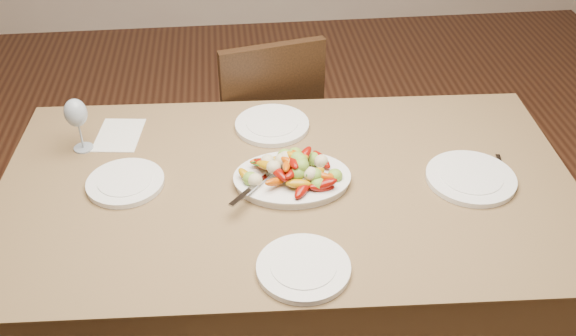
# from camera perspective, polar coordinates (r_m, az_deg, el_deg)

# --- Properties ---
(dining_table) EXTENTS (1.89, 1.13, 0.76)m
(dining_table) POSITION_cam_1_polar(r_m,az_deg,el_deg) (2.29, 0.00, -8.87)
(dining_table) COLOR brown
(dining_table) RESTS_ON ground
(chair_far) EXTENTS (0.50, 0.50, 0.95)m
(chair_far) POSITION_cam_1_polar(r_m,az_deg,el_deg) (2.84, -2.42, 3.81)
(chair_far) COLOR black
(chair_far) RESTS_ON ground
(serving_platter) EXTENTS (0.37, 0.28, 0.02)m
(serving_platter) POSITION_cam_1_polar(r_m,az_deg,el_deg) (2.04, 0.37, -1.08)
(serving_platter) COLOR white
(serving_platter) RESTS_ON dining_table
(roasted_vegetables) EXTENTS (0.30, 0.21, 0.09)m
(roasted_vegetables) POSITION_cam_1_polar(r_m,az_deg,el_deg) (2.00, 0.38, 0.21)
(roasted_vegetables) COLOR #770A04
(roasted_vegetables) RESTS_ON serving_platter
(serving_spoon) EXTENTS (0.26, 0.21, 0.03)m
(serving_spoon) POSITION_cam_1_polar(r_m,az_deg,el_deg) (1.98, -1.44, -0.96)
(serving_spoon) COLOR #9EA0A8
(serving_spoon) RESTS_ON serving_platter
(plate_left) EXTENTS (0.24, 0.24, 0.02)m
(plate_left) POSITION_cam_1_polar(r_m,az_deg,el_deg) (2.09, -14.25, -1.29)
(plate_left) COLOR white
(plate_left) RESTS_ON dining_table
(plate_right) EXTENTS (0.28, 0.28, 0.02)m
(plate_right) POSITION_cam_1_polar(r_m,az_deg,el_deg) (2.13, 15.93, -0.88)
(plate_right) COLOR white
(plate_right) RESTS_ON dining_table
(plate_far) EXTENTS (0.27, 0.27, 0.02)m
(plate_far) POSITION_cam_1_polar(r_m,az_deg,el_deg) (2.30, -1.42, 3.82)
(plate_far) COLOR white
(plate_far) RESTS_ON dining_table
(plate_near) EXTENTS (0.26, 0.26, 0.02)m
(plate_near) POSITION_cam_1_polar(r_m,az_deg,el_deg) (1.75, 1.38, -8.90)
(plate_near) COLOR white
(plate_near) RESTS_ON dining_table
(wine_glass) EXTENTS (0.08, 0.08, 0.20)m
(wine_glass) POSITION_cam_1_polar(r_m,az_deg,el_deg) (2.25, -18.16, 3.78)
(wine_glass) COLOR #8C99A5
(wine_glass) RESTS_ON dining_table
(menu_card) EXTENTS (0.17, 0.23, 0.00)m
(menu_card) POSITION_cam_1_polar(r_m,az_deg,el_deg) (2.34, -14.78, 2.86)
(menu_card) COLOR silver
(menu_card) RESTS_ON dining_table
(table_knife) EXTENTS (0.05, 0.20, 0.01)m
(table_knife) POSITION_cam_1_polar(r_m,az_deg,el_deg) (2.18, 18.79, -0.56)
(table_knife) COLOR #9EA0A8
(table_knife) RESTS_ON dining_table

